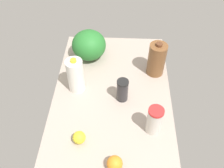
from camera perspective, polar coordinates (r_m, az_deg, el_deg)
The scene contains 8 objects.
countertop at distance 163.88cm, azimuth 0.00°, elevation -2.71°, with size 120.00×76.00×3.00cm, color #A7978A.
watermelon at distance 182.85cm, azimuth -5.30°, elevation 8.85°, with size 24.60×24.60×21.37cm, color #27722C.
shaker_bottle at distance 154.60cm, azimuth 2.40°, elevation -1.41°, with size 7.32×7.32×15.93cm.
milk_jug at distance 159.05cm, azimuth -8.33°, elevation 1.93°, with size 10.61×10.61×25.71cm.
tumbler_cup at distance 141.14cm, azimuth 9.66°, elevation -8.19°, with size 8.69×8.69×18.68cm.
chocolate_milk_jug at distance 171.24cm, azimuth 10.16°, elevation 5.57°, with size 11.92×11.92×25.40cm.
lemon_by_jug at distance 141.29cm, azimuth -7.53°, elevation -12.03°, with size 7.24×7.24×7.24cm, color yellow.
orange_loose at distance 132.66cm, azimuth 0.61°, elevation -17.72°, with size 8.27×8.27×8.27cm, color orange.
Camera 1 is at (-104.39, -4.85, 127.74)cm, focal length 40.00 mm.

